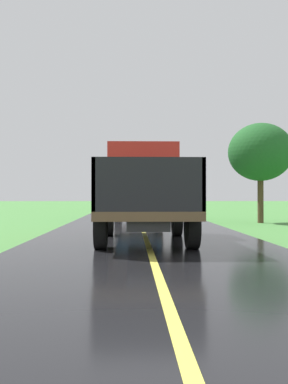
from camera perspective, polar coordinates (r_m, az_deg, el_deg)
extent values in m
cube|color=#2D2D30|center=(11.61, 0.07, -3.55)|extent=(0.90, 5.51, 0.24)
cube|color=brown|center=(11.60, 0.07, -2.56)|extent=(2.30, 5.80, 0.20)
cube|color=red|center=(13.56, -0.17, 2.18)|extent=(2.10, 1.90, 1.90)
cube|color=black|center=(14.53, -0.27, 3.32)|extent=(1.78, 0.02, 0.76)
cube|color=#232328|center=(10.64, -5.75, 0.75)|extent=(0.08, 3.85, 1.10)
cube|color=#232328|center=(10.72, 6.17, 0.74)|extent=(0.08, 3.85, 1.10)
cube|color=#232328|center=(8.74, 0.64, 1.01)|extent=(2.30, 0.08, 1.10)
cube|color=#232328|center=(12.51, -0.05, 0.57)|extent=(2.30, 0.08, 1.10)
cylinder|color=black|center=(13.43, -4.65, -3.55)|extent=(0.28, 1.00, 1.00)
cylinder|color=black|center=(13.48, 4.32, -3.54)|extent=(0.28, 1.00, 1.00)
cylinder|color=black|center=(10.05, -5.67, -4.60)|extent=(0.28, 1.00, 1.00)
cylinder|color=black|center=(10.12, 6.32, -4.57)|extent=(0.28, 1.00, 1.00)
ellipsoid|color=#88BF2D|center=(10.61, -1.47, -1.43)|extent=(0.43, 0.53, 0.49)
ellipsoid|color=#94BF29|center=(11.47, -0.84, 0.28)|extent=(0.53, 0.62, 0.52)
ellipsoid|color=#81BC36|center=(10.96, 2.28, 2.14)|extent=(0.47, 0.56, 0.37)
ellipsoid|color=#8DC433|center=(10.85, 2.58, -1.07)|extent=(0.51, 0.49, 0.50)
ellipsoid|color=#8CC426|center=(9.96, -2.23, -1.33)|extent=(0.54, 0.70, 0.41)
ellipsoid|color=#8DBE37|center=(10.49, -3.57, 0.62)|extent=(0.43, 0.55, 0.46)
ellipsoid|color=#92C622|center=(11.02, -1.37, 2.20)|extent=(0.54, 0.59, 0.43)
ellipsoid|color=#83B823|center=(10.73, 3.79, 0.58)|extent=(0.54, 0.61, 0.40)
cube|color=#2D2D30|center=(23.48, -0.80, -1.98)|extent=(0.90, 5.51, 0.24)
cube|color=brown|center=(23.47, -0.80, -1.49)|extent=(2.30, 5.80, 0.20)
cube|color=#1E479E|center=(25.43, -0.86, 0.95)|extent=(2.10, 1.90, 1.90)
cube|color=black|center=(26.39, -0.89, 1.63)|extent=(1.78, 0.02, 0.76)
cube|color=#2D517F|center=(22.50, -3.59, 0.12)|extent=(0.08, 3.85, 1.10)
cube|color=#2D517F|center=(22.54, 2.06, 0.12)|extent=(0.08, 3.85, 1.10)
cube|color=#2D517F|center=(20.61, -0.68, 0.17)|extent=(2.30, 0.08, 1.10)
cube|color=#2D517F|center=(24.38, -0.83, 0.07)|extent=(2.30, 0.08, 1.10)
cylinder|color=black|center=(25.28, -3.24, -2.10)|extent=(0.28, 1.00, 1.00)
cylinder|color=black|center=(25.31, 1.52, -2.09)|extent=(0.28, 1.00, 1.00)
cylinder|color=black|center=(21.89, -3.49, -2.35)|extent=(0.28, 1.00, 1.00)
cylinder|color=black|center=(21.93, 2.01, -2.35)|extent=(0.28, 1.00, 1.00)
ellipsoid|color=#85C229|center=(23.58, 0.53, -0.12)|extent=(0.48, 0.46, 0.47)
ellipsoid|color=#88B72A|center=(22.08, -0.53, -0.08)|extent=(0.57, 0.72, 0.41)
ellipsoid|color=#85AD24|center=(23.90, 0.45, -0.86)|extent=(0.52, 0.68, 0.44)
ellipsoid|color=#89B534|center=(23.08, -1.12, 0.80)|extent=(0.50, 0.48, 0.48)
ellipsoid|color=#92AD1E|center=(21.97, 0.20, 0.08)|extent=(0.55, 0.52, 0.51)
ellipsoid|color=#90C321|center=(21.79, 1.44, -0.91)|extent=(0.42, 0.48, 0.37)
ellipsoid|color=#90AD1F|center=(23.15, 0.84, 0.06)|extent=(0.55, 0.51, 0.41)
ellipsoid|color=#7DB726|center=(23.24, 0.45, -0.03)|extent=(0.45, 0.51, 0.41)
ellipsoid|color=#94B225|center=(20.88, 0.11, -0.74)|extent=(0.48, 0.49, 0.38)
ellipsoid|color=#8FBA34|center=(21.07, -0.85, -0.77)|extent=(0.42, 0.44, 0.40)
ellipsoid|color=#92B433|center=(22.75, -0.67, -0.72)|extent=(0.44, 0.41, 0.47)
ellipsoid|color=#87C532|center=(22.21, 0.50, 0.75)|extent=(0.45, 0.41, 0.46)
ellipsoid|color=#92C426|center=(23.06, 0.25, -0.91)|extent=(0.49, 0.45, 0.47)
ellipsoid|color=#7FC336|center=(22.79, -2.38, -0.09)|extent=(0.57, 0.59, 0.48)
cylinder|color=#4C3823|center=(21.40, 15.01, -1.05)|extent=(0.28, 0.28, 2.15)
ellipsoid|color=#1E5623|center=(21.50, 15.00, 5.08)|extent=(3.05, 3.05, 2.75)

